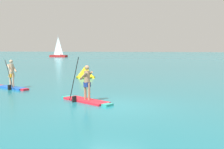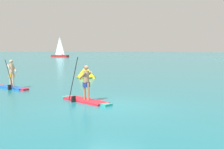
{
  "view_description": "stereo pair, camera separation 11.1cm",
  "coord_description": "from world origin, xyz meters",
  "px_view_note": "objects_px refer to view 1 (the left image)",
  "views": [
    {
      "loc": [
        3.38,
        -10.84,
        2.36
      ],
      "look_at": [
        -1.91,
        5.78,
        0.74
      ],
      "focal_mm": 44.08,
      "sensor_mm": 36.0,
      "label": 1
    },
    {
      "loc": [
        3.48,
        -10.8,
        2.36
      ],
      "look_at": [
        -1.91,
        5.78,
        0.74
      ],
      "focal_mm": 44.08,
      "sensor_mm": 36.0,
      "label": 2
    }
  ],
  "objects_px": {
    "paddleboarder_near_left": "(12,82)",
    "race_marker_buoy": "(85,72)",
    "sailboat_left_horizon": "(58,54)",
    "paddleboarder_mid_center": "(86,94)"
  },
  "relations": [
    {
      "from": "paddleboarder_near_left",
      "to": "race_marker_buoy",
      "type": "xyz_separation_m",
      "value": [
        1.7,
        7.17,
        0.04
      ]
    },
    {
      "from": "paddleboarder_near_left",
      "to": "sailboat_left_horizon",
      "type": "bearing_deg",
      "value": 135.99
    },
    {
      "from": "paddleboarder_mid_center",
      "to": "race_marker_buoy",
      "type": "bearing_deg",
      "value": -40.35
    },
    {
      "from": "sailboat_left_horizon",
      "to": "paddleboarder_mid_center",
      "type": "bearing_deg",
      "value": -51.84
    },
    {
      "from": "paddleboarder_mid_center",
      "to": "race_marker_buoy",
      "type": "height_order",
      "value": "paddleboarder_mid_center"
    },
    {
      "from": "paddleboarder_near_left",
      "to": "race_marker_buoy",
      "type": "relative_size",
      "value": 1.78
    },
    {
      "from": "paddleboarder_mid_center",
      "to": "sailboat_left_horizon",
      "type": "height_order",
      "value": "sailboat_left_horizon"
    },
    {
      "from": "paddleboarder_near_left",
      "to": "paddleboarder_mid_center",
      "type": "bearing_deg",
      "value": -2.93
    },
    {
      "from": "race_marker_buoy",
      "to": "sailboat_left_horizon",
      "type": "relative_size",
      "value": 0.24
    },
    {
      "from": "paddleboarder_near_left",
      "to": "sailboat_left_horizon",
      "type": "xyz_separation_m",
      "value": [
        -29.04,
        58.85,
        0.5
      ]
    }
  ]
}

